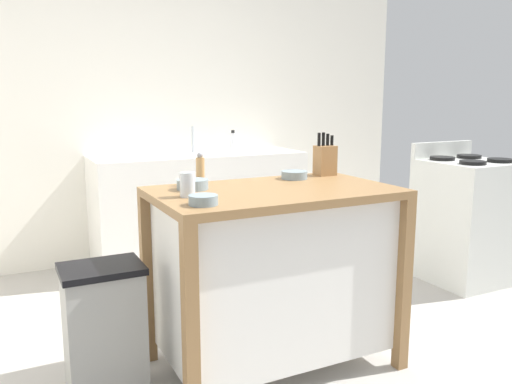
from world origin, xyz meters
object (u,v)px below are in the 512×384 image
at_px(kitchen_island, 274,268).
at_px(drinking_cup, 187,185).
at_px(trash_bin, 105,331).
at_px(pepper_grinder, 200,170).
at_px(bowl_stoneware_deep, 203,200).
at_px(bowl_ceramic_wide, 193,184).
at_px(sink_faucet, 193,139).
at_px(bottle_spray_cleaner, 233,142).
at_px(knife_block, 325,159).
at_px(bowl_ceramic_small, 294,175).
at_px(stove, 466,220).

relative_size(kitchen_island, drinking_cup, 10.62).
bearing_deg(trash_bin, drinking_cup, -14.37).
xyz_separation_m(drinking_cup, pepper_grinder, (0.17, 0.27, 0.02)).
xyz_separation_m(bowl_stoneware_deep, bowl_ceramic_wide, (0.09, 0.37, 0.00)).
height_order(kitchen_island, trash_bin, kitchen_island).
bearing_deg(sink_faucet, pepper_grinder, -108.62).
height_order(drinking_cup, bottle_spray_cleaner, bottle_spray_cleaner).
bearing_deg(bottle_spray_cleaner, drinking_cup, -119.66).
relative_size(bowl_stoneware_deep, bottle_spray_cleaner, 0.66).
xyz_separation_m(kitchen_island, pepper_grinder, (-0.29, 0.26, 0.49)).
height_order(knife_block, bowl_ceramic_small, knife_block).
xyz_separation_m(knife_block, bottle_spray_cleaner, (0.13, 1.58, -0.03)).
xyz_separation_m(bowl_stoneware_deep, drinking_cup, (0.00, 0.20, 0.03)).
xyz_separation_m(knife_block, bowl_ceramic_wide, (-0.84, -0.10, -0.06)).
relative_size(bowl_ceramic_wide, sink_faucet, 0.70).
relative_size(knife_block, stove, 0.24).
distance_m(pepper_grinder, trash_bin, 0.90).
bearing_deg(drinking_cup, bottle_spray_cleaner, 60.34).
bearing_deg(pepper_grinder, drinking_cup, -121.13).
bearing_deg(drinking_cup, knife_block, 16.27).
bearing_deg(knife_block, bowl_stoneware_deep, -153.01).
distance_m(kitchen_island, bowl_ceramic_wide, 0.59).
bearing_deg(trash_bin, bottle_spray_cleaner, 50.71).
bearing_deg(trash_bin, bowl_ceramic_wide, 8.93).
bearing_deg(trash_bin, kitchen_island, -5.96).
bearing_deg(drinking_cup, pepper_grinder, 58.87).
height_order(bowl_stoneware_deep, pepper_grinder, pepper_grinder).
height_order(pepper_grinder, sink_faucet, sink_faucet).
bearing_deg(knife_block, pepper_grinder, 179.69).
bearing_deg(stove, knife_block, -171.21).
xyz_separation_m(trash_bin, stove, (2.74, 0.39, 0.15)).
distance_m(kitchen_island, pepper_grinder, 0.63).
height_order(bottle_spray_cleaner, stove, bottle_spray_cleaner).
bearing_deg(sink_faucet, trash_bin, -120.76).
relative_size(bowl_stoneware_deep, pepper_grinder, 0.73).
bearing_deg(kitchen_island, pepper_grinder, 137.44).
height_order(drinking_cup, sink_faucet, sink_faucet).
distance_m(pepper_grinder, stove, 2.27).
height_order(knife_block, sink_faucet, knife_block).
bearing_deg(kitchen_island, trash_bin, 174.04).
distance_m(kitchen_island, bottle_spray_cleaner, 1.99).
xyz_separation_m(trash_bin, bottle_spray_cleaner, (1.43, 1.75, 0.68)).
distance_m(drinking_cup, trash_bin, 0.77).
xyz_separation_m(bowl_stoneware_deep, trash_bin, (-0.38, 0.30, -0.63)).
bearing_deg(bottle_spray_cleaner, kitchen_island, -108.13).
distance_m(bowl_ceramic_small, trash_bin, 1.26).
height_order(knife_block, bowl_ceramic_wide, knife_block).
bearing_deg(bowl_ceramic_wide, kitchen_island, -23.59).
distance_m(knife_block, sink_faucet, 1.72).
height_order(bowl_ceramic_small, trash_bin, bowl_ceramic_small).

